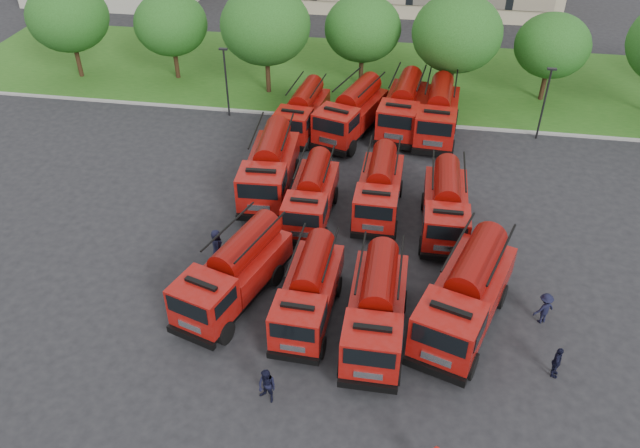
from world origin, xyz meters
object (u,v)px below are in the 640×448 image
(fire_truck_1, at_px, (309,291))
(firefighter_4, at_px, (219,259))
(fire_truck_0, at_px, (234,272))
(fire_truck_2, at_px, (376,308))
(fire_truck_5, at_px, (312,195))
(firefighter_3, at_px, (540,321))
(firefighter_5, at_px, (459,250))
(fire_truck_6, at_px, (379,188))
(fire_truck_8, at_px, (303,112))
(firefighter_2, at_px, (552,375))
(fire_truck_4, at_px, (270,167))
(fire_truck_7, at_px, (446,205))
(fire_truck_9, at_px, (352,112))
(fire_truck_11, at_px, (438,113))
(fire_truck_3, at_px, (466,294))
(firefighter_1, at_px, (268,399))
(fire_truck_10, at_px, (403,107))

(fire_truck_1, bearing_deg, firefighter_4, 150.99)
(fire_truck_0, height_order, fire_truck_2, fire_truck_0)
(fire_truck_5, relative_size, firefighter_3, 3.94)
(firefighter_5, bearing_deg, fire_truck_6, -4.71)
(fire_truck_8, distance_m, firefighter_2, 24.53)
(fire_truck_6, xyz_separation_m, fire_truck_8, (-6.06, 8.78, -0.00))
(fire_truck_4, xyz_separation_m, fire_truck_7, (10.30, -2.16, -0.17))
(fire_truck_7, height_order, fire_truck_8, fire_truck_7)
(fire_truck_6, bearing_deg, fire_truck_1, -104.38)
(fire_truck_1, xyz_separation_m, firefighter_2, (10.85, -1.90, -1.49))
(fire_truck_4, relative_size, fire_truck_6, 1.13)
(fire_truck_0, distance_m, fire_truck_9, 17.79)
(fire_truck_0, relative_size, fire_truck_4, 0.99)
(fire_truck_8, bearing_deg, fire_truck_1, -72.61)
(fire_truck_11, relative_size, firefighter_2, 4.78)
(firefighter_5, bearing_deg, fire_truck_3, 117.56)
(fire_truck_1, distance_m, fire_truck_6, 9.41)
(fire_truck_3, xyz_separation_m, fire_truck_9, (-7.25, 17.42, -0.08))
(firefighter_1, bearing_deg, fire_truck_4, 129.02)
(fire_truck_3, bearing_deg, fire_truck_10, 120.03)
(firefighter_3, bearing_deg, firefighter_5, -83.84)
(fire_truck_2, xyz_separation_m, fire_truck_7, (3.02, 8.66, -0.06))
(fire_truck_1, distance_m, firefighter_5, 9.47)
(fire_truck_1, bearing_deg, fire_truck_3, 7.03)
(firefighter_1, bearing_deg, fire_truck_9, 115.17)
(firefighter_3, height_order, firefighter_4, firefighter_4)
(fire_truck_0, xyz_separation_m, fire_truck_10, (6.92, 18.90, 0.07))
(fire_truck_1, bearing_deg, fire_truck_5, 101.14)
(fire_truck_9, bearing_deg, firefighter_1, -73.99)
(fire_truck_1, bearing_deg, firefighter_5, 43.00)
(fire_truck_1, relative_size, fire_truck_8, 0.95)
(fire_truck_5, bearing_deg, fire_truck_9, 84.52)
(fire_truck_0, bearing_deg, fire_truck_11, 81.36)
(fire_truck_1, height_order, fire_truck_7, fire_truck_7)
(fire_truck_8, relative_size, fire_truck_11, 0.91)
(fire_truck_5, relative_size, firefighter_1, 3.86)
(fire_truck_10, relative_size, firefighter_3, 4.64)
(fire_truck_8, relative_size, fire_truck_9, 0.88)
(fire_truck_4, distance_m, firefighter_3, 17.34)
(firefighter_4, bearing_deg, fire_truck_3, -129.37)
(fire_truck_8, height_order, firefighter_5, fire_truck_8)
(fire_truck_2, distance_m, firefighter_3, 8.00)
(fire_truck_1, bearing_deg, fire_truck_6, 77.07)
(fire_truck_3, bearing_deg, fire_truck_4, 158.35)
(fire_truck_0, bearing_deg, fire_truck_2, 7.41)
(firefighter_4, distance_m, firefighter_5, 12.81)
(fire_truck_1, xyz_separation_m, fire_truck_6, (2.47, 9.08, 0.05))
(fire_truck_10, bearing_deg, fire_truck_0, -103.68)
(firefighter_4, bearing_deg, firefighter_1, -178.33)
(fire_truck_0, distance_m, firefighter_2, 14.81)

